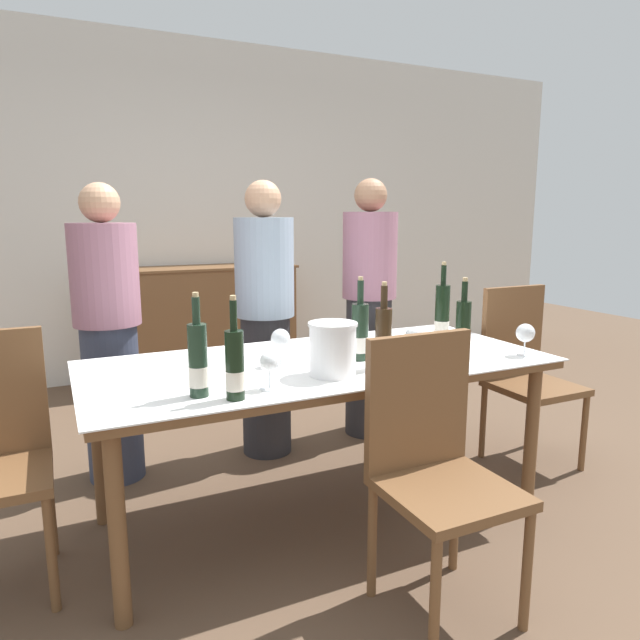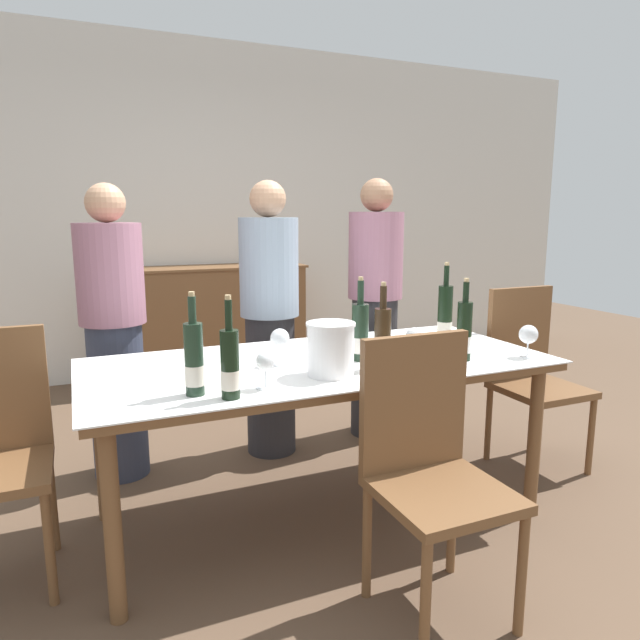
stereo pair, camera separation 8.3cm
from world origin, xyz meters
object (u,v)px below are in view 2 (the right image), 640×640
(sideboard_cabinet, at_px, (213,322))
(wine_bottle_0, at_px, (464,332))
(wine_bottle_2, at_px, (230,365))
(wine_bottle_3, at_px, (194,360))
(person_host, at_px, (114,335))
(wine_bottle_1, at_px, (445,318))
(ice_bucket, at_px, (331,348))
(wine_bottle_4, at_px, (360,333))
(person_guest_right, at_px, (375,310))
(chair_right_end, at_px, (530,366))
(wine_glass_2, at_px, (265,363))
(wine_glass_1, at_px, (280,339))
(wine_glass_3, at_px, (414,337))
(wine_bottle_5, at_px, (382,339))
(chair_near_front, at_px, (429,457))
(person_guest_left, at_px, (270,321))
(wine_glass_0, at_px, (528,335))
(dining_table, at_px, (320,374))

(sideboard_cabinet, height_order, wine_bottle_0, wine_bottle_0)
(wine_bottle_2, relative_size, wine_bottle_3, 0.98)
(person_host, bearing_deg, wine_bottle_1, -29.43)
(ice_bucket, xyz_separation_m, wine_bottle_4, (0.22, 0.17, 0.01))
(wine_bottle_3, relative_size, person_guest_right, 0.23)
(wine_bottle_2, xyz_separation_m, chair_right_end, (1.79, 0.45, -0.31))
(chair_right_end, bearing_deg, wine_glass_2, -166.56)
(person_host, bearing_deg, wine_glass_1, -53.73)
(wine_glass_1, xyz_separation_m, wine_glass_3, (0.56, -0.16, -0.01))
(wine_bottle_5, bearing_deg, wine_bottle_4, 97.17)
(wine_glass_1, distance_m, chair_near_front, 0.80)
(wine_bottle_2, relative_size, wine_glass_1, 2.29)
(sideboard_cabinet, xyz_separation_m, wine_bottle_0, (0.49, -2.73, 0.39))
(ice_bucket, height_order, person_guest_left, person_guest_left)
(wine_glass_0, xyz_separation_m, person_guest_right, (-0.16, 1.12, -0.05))
(wine_bottle_2, bearing_deg, wine_bottle_4, 24.08)
(wine_bottle_0, distance_m, chair_right_end, 0.86)
(wine_bottle_2, bearing_deg, wine_glass_1, 48.76)
(sideboard_cabinet, bearing_deg, chair_near_front, -89.56)
(dining_table, bearing_deg, wine_bottle_5, -51.06)
(dining_table, relative_size, wine_bottle_2, 5.53)
(wine_bottle_3, height_order, wine_glass_0, wine_bottle_3)
(wine_bottle_4, relative_size, wine_glass_3, 2.47)
(chair_right_end, distance_m, person_guest_left, 1.46)
(ice_bucket, distance_m, wine_bottle_5, 0.24)
(dining_table, bearing_deg, person_guest_right, 48.28)
(wine_bottle_3, xyz_separation_m, chair_near_front, (0.71, -0.41, -0.32))
(wine_bottle_5, xyz_separation_m, chair_right_end, (1.12, 0.32, -0.31))
(wine_glass_0, bearing_deg, wine_bottle_0, 166.47)
(wine_glass_1, relative_size, person_guest_left, 0.10)
(wine_bottle_2, relative_size, wine_glass_0, 2.48)
(chair_right_end, bearing_deg, person_guest_right, 129.35)
(person_guest_left, xyz_separation_m, person_guest_right, (0.68, 0.01, 0.01))
(wine_bottle_5, distance_m, person_guest_left, 1.04)
(sideboard_cabinet, height_order, person_guest_left, person_guest_left)
(wine_bottle_5, bearing_deg, sideboard_cabinet, 92.02)
(wine_glass_0, bearing_deg, wine_bottle_5, 172.40)
(chair_right_end, bearing_deg, person_guest_left, 150.95)
(wine_bottle_1, relative_size, wine_glass_2, 2.94)
(wine_bottle_3, relative_size, person_guest_left, 0.24)
(wine_bottle_0, bearing_deg, wine_bottle_1, 73.18)
(wine_glass_1, bearing_deg, chair_right_end, 3.97)
(wine_bottle_1, distance_m, person_host, 1.67)
(wine_bottle_1, bearing_deg, wine_bottle_5, -154.25)
(ice_bucket, relative_size, person_guest_left, 0.14)
(wine_bottle_5, bearing_deg, ice_bucket, -178.35)
(wine_bottle_0, bearing_deg, wine_bottle_4, 156.42)
(dining_table, distance_m, wine_bottle_4, 0.26)
(wine_glass_1, xyz_separation_m, wine_glass_2, (-0.16, -0.29, -0.02))
(wine_glass_2, bearing_deg, wine_bottle_0, 3.31)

